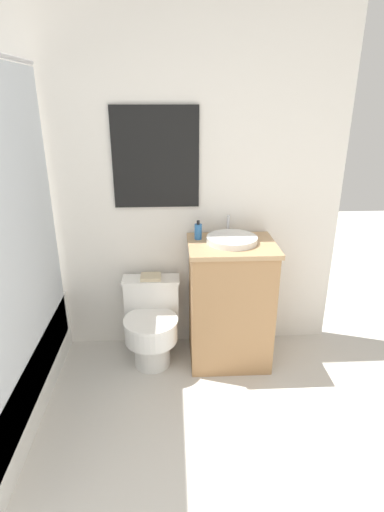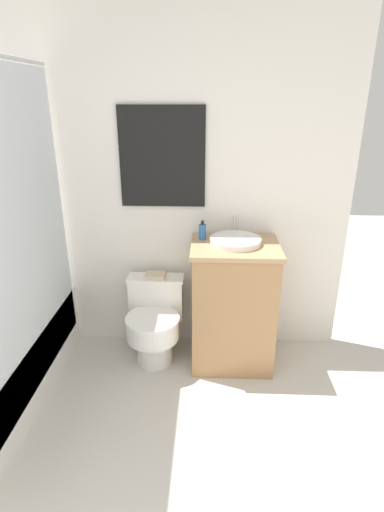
# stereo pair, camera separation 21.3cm
# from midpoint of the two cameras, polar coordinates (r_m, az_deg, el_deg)

# --- Properties ---
(wall_back) EXTENTS (3.12, 0.07, 2.50)m
(wall_back) POSITION_cam_midpoint_polar(r_m,az_deg,el_deg) (2.81, -7.38, 10.73)
(wall_back) COLOR white
(wall_back) RESTS_ON ground_plane
(toilet) EXTENTS (0.40, 0.49, 0.59)m
(toilet) POSITION_cam_midpoint_polar(r_m,az_deg,el_deg) (2.87, -3.24, -9.45)
(toilet) COLOR white
(toilet) RESTS_ON ground_plane
(vanity) EXTENTS (0.58, 0.47, 0.89)m
(vanity) POSITION_cam_midpoint_polar(r_m,az_deg,el_deg) (2.80, 8.06, -6.99)
(vanity) COLOR #AD7F51
(vanity) RESTS_ON ground_plane
(sink) EXTENTS (0.34, 0.37, 0.13)m
(sink) POSITION_cam_midpoint_polar(r_m,az_deg,el_deg) (2.63, 8.54, 2.14)
(sink) COLOR white
(sink) RESTS_ON vanity
(soap_bottle) EXTENTS (0.05, 0.05, 0.13)m
(soap_bottle) POSITION_cam_midpoint_polar(r_m,az_deg,el_deg) (2.68, 3.78, 3.47)
(soap_bottle) COLOR #2D6BB2
(soap_bottle) RESTS_ON vanity
(book_on_tank) EXTENTS (0.14, 0.12, 0.02)m
(book_on_tank) POSITION_cam_midpoint_polar(r_m,az_deg,el_deg) (2.84, -3.12, -2.80)
(book_on_tank) COLOR beige
(book_on_tank) RESTS_ON toilet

